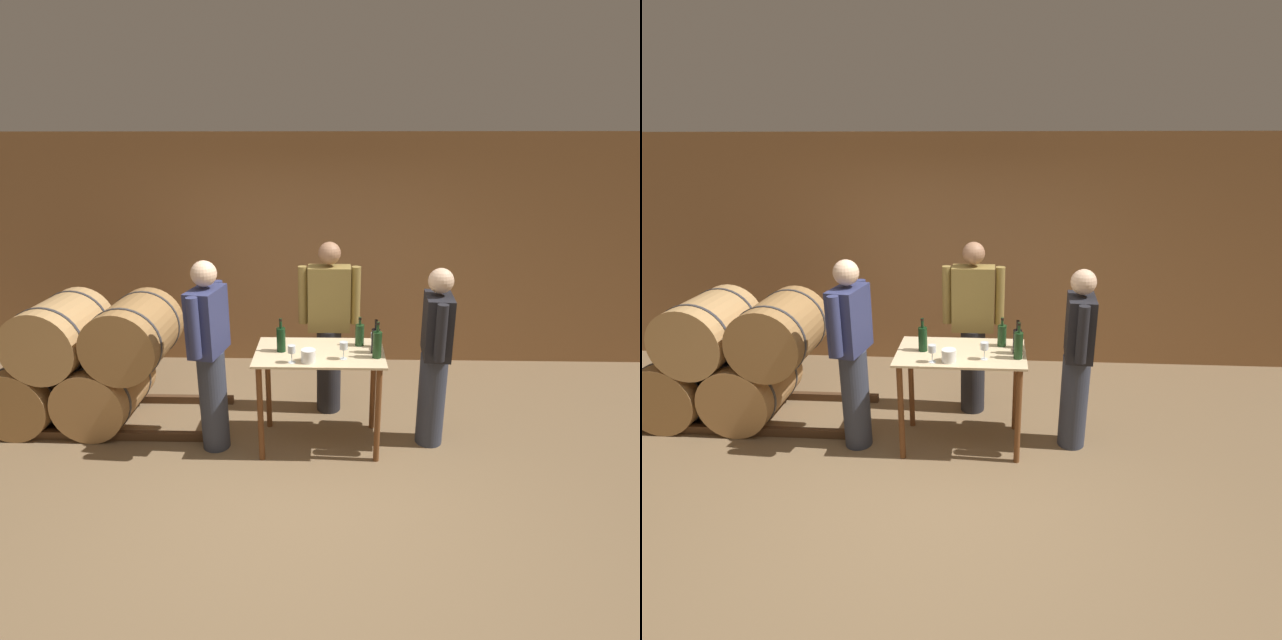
% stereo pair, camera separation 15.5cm
% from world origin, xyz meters
% --- Properties ---
extents(ground_plane, '(14.00, 14.00, 0.00)m').
position_xyz_m(ground_plane, '(0.00, 0.00, 0.00)').
color(ground_plane, brown).
extents(back_wall, '(8.40, 0.05, 2.70)m').
position_xyz_m(back_wall, '(0.00, 2.49, 1.35)').
color(back_wall, '#996B42').
rests_on(back_wall, ground_plane).
extents(barrel_rack, '(2.99, 0.88, 1.25)m').
position_xyz_m(barrel_rack, '(-2.06, 0.94, 0.61)').
color(barrel_rack, '#4C331E').
rests_on(barrel_rack, ground_plane).
extents(tasting_table, '(1.10, 0.65, 0.89)m').
position_xyz_m(tasting_table, '(0.19, 0.59, 0.71)').
color(tasting_table, beige).
rests_on(tasting_table, ground_plane).
extents(wine_bottle_far_left, '(0.08, 0.08, 0.29)m').
position_xyz_m(wine_bottle_far_left, '(-0.14, 0.59, 1.00)').
color(wine_bottle_far_left, black).
rests_on(wine_bottle_far_left, tasting_table).
extents(wine_bottle_left, '(0.08, 0.08, 0.26)m').
position_xyz_m(wine_bottle_left, '(0.53, 0.74, 0.99)').
color(wine_bottle_left, '#193819').
rests_on(wine_bottle_left, tasting_table).
extents(wine_bottle_center, '(0.07, 0.07, 0.29)m').
position_xyz_m(wine_bottle_center, '(0.66, 0.58, 1.01)').
color(wine_bottle_center, black).
rests_on(wine_bottle_center, tasting_table).
extents(wine_bottle_right, '(0.07, 0.07, 0.31)m').
position_xyz_m(wine_bottle_right, '(0.66, 0.48, 1.01)').
color(wine_bottle_right, '#193819').
rests_on(wine_bottle_right, tasting_table).
extents(wine_glass_near_left, '(0.06, 0.06, 0.15)m').
position_xyz_m(wine_glass_near_left, '(-0.03, 0.35, 1.00)').
color(wine_glass_near_left, silver).
rests_on(wine_glass_near_left, tasting_table).
extents(wine_glass_near_center, '(0.07, 0.07, 0.15)m').
position_xyz_m(wine_glass_near_center, '(0.39, 0.44, 1.00)').
color(wine_glass_near_center, silver).
rests_on(wine_glass_near_center, tasting_table).
extents(wine_glass_near_right, '(0.06, 0.06, 0.13)m').
position_xyz_m(wine_glass_near_right, '(0.66, 0.71, 0.98)').
color(wine_glass_near_right, silver).
rests_on(wine_glass_near_right, tasting_table).
extents(ice_bucket, '(0.12, 0.12, 0.11)m').
position_xyz_m(ice_bucket, '(0.10, 0.37, 0.94)').
color(ice_bucket, white).
rests_on(ice_bucket, tasting_table).
extents(person_host, '(0.25, 0.59, 1.61)m').
position_xyz_m(person_host, '(1.18, 0.63, 0.85)').
color(person_host, '#333847').
rests_on(person_host, ground_plane).
extents(person_visitor_with_scarf, '(0.59, 0.24, 1.72)m').
position_xyz_m(person_visitor_with_scarf, '(0.26, 1.21, 0.91)').
color(person_visitor_with_scarf, '#232328').
rests_on(person_visitor_with_scarf, ground_plane).
extents(person_visitor_bearded, '(0.29, 0.58, 1.69)m').
position_xyz_m(person_visitor_bearded, '(-0.73, 0.51, 0.90)').
color(person_visitor_bearded, '#333847').
rests_on(person_visitor_bearded, ground_plane).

